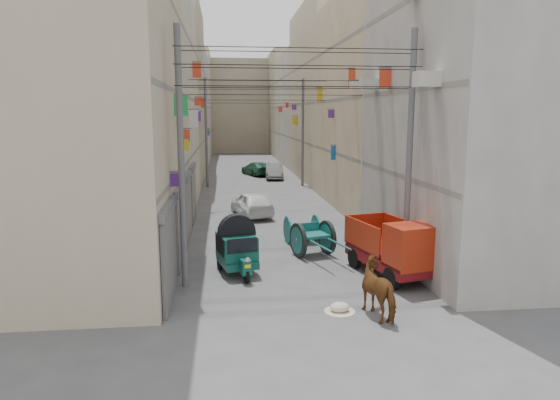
{
  "coord_description": "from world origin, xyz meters",
  "views": [
    {
      "loc": [
        -2.28,
        -9.4,
        5.38
      ],
      "look_at": [
        -0.51,
        6.5,
        2.63
      ],
      "focal_mm": 32.0,
      "sensor_mm": 36.0,
      "label": 1
    }
  ],
  "objects": [
    {
      "name": "distant_car_grey",
      "position": [
        1.87,
        32.47,
        0.67
      ],
      "size": [
        1.65,
        4.12,
        1.33
      ],
      "primitive_type": "imported",
      "rotation": [
        0.0,
        0.0,
        -0.06
      ],
      "color": "#5B605D",
      "rests_on": "ground"
    },
    {
      "name": "ground",
      "position": [
        0.0,
        0.0,
        0.0
      ],
      "size": [
        140.0,
        140.0,
        0.0
      ],
      "primitive_type": "plane",
      "color": "#48484A",
      "rests_on": "ground"
    },
    {
      "name": "mini_truck",
      "position": [
        3.3,
        5.87,
        0.97
      ],
      "size": [
        2.4,
        3.87,
        2.02
      ],
      "rotation": [
        0.0,
        0.0,
        0.24
      ],
      "color": "black",
      "rests_on": "ground"
    },
    {
      "name": "building_row_right",
      "position": [
        8.0,
        34.13,
        6.46
      ],
      "size": [
        8.0,
        62.0,
        14.0
      ],
      "color": "#A9A39E",
      "rests_on": "ground"
    },
    {
      "name": "auto_rickshaw",
      "position": [
        -1.92,
        7.15,
        0.92
      ],
      "size": [
        1.61,
        2.31,
        1.57
      ],
      "rotation": [
        0.0,
        0.0,
        0.23
      ],
      "color": "black",
      "rests_on": "ground"
    },
    {
      "name": "horse",
      "position": [
        1.85,
        3.0,
        0.76
      ],
      "size": [
        1.26,
        1.94,
        1.51
      ],
      "primitive_type": "imported",
      "rotation": [
        0.0,
        0.0,
        3.41
      ],
      "color": "brown",
      "rests_on": "ground"
    },
    {
      "name": "ac_units",
      "position": [
        3.65,
        7.67,
        7.43
      ],
      "size": [
        0.7,
        6.55,
        3.35
      ],
      "color": "#B7B4A4",
      "rests_on": "ground"
    },
    {
      "name": "shutters_left",
      "position": [
        -3.92,
        10.38,
        1.49
      ],
      "size": [
        0.18,
        14.4,
        2.88
      ],
      "color": "#45464A",
      "rests_on": "ground"
    },
    {
      "name": "distant_car_green",
      "position": [
        0.53,
        35.08,
        0.59
      ],
      "size": [
        2.88,
        4.4,
        1.18
      ],
      "primitive_type": "imported",
      "rotation": [
        0.0,
        0.0,
        3.47
      ],
      "color": "#1A4D33",
      "rests_on": "ground"
    },
    {
      "name": "overhead_cables",
      "position": [
        0.0,
        14.4,
        6.77
      ],
      "size": [
        7.4,
        22.52,
        1.12
      ],
      "color": "black",
      "rests_on": "ground"
    },
    {
      "name": "second_cart",
      "position": [
        0.91,
        11.0,
        0.62
      ],
      "size": [
        1.46,
        1.33,
        1.16
      ],
      "rotation": [
        0.0,
        0.0,
        0.14
      ],
      "color": "#145854",
      "rests_on": "ground"
    },
    {
      "name": "building_row_left",
      "position": [
        -8.0,
        34.13,
        6.46
      ],
      "size": [
        8.0,
        62.0,
        14.0
      ],
      "color": "tan",
      "rests_on": "ground"
    },
    {
      "name": "utility_poles",
      "position": [
        0.0,
        17.0,
        4.0
      ],
      "size": [
        7.4,
        22.2,
        8.0
      ],
      "color": "#545456",
      "rests_on": "ground"
    },
    {
      "name": "distant_car_white",
      "position": [
        -0.89,
        16.95,
        0.66
      ],
      "size": [
        2.43,
        4.14,
        1.32
      ],
      "primitive_type": "imported",
      "rotation": [
        0.0,
        0.0,
        3.38
      ],
      "color": "silver",
      "rests_on": "ground"
    },
    {
      "name": "tonga_cart",
      "position": [
        1.04,
        8.98,
        0.69
      ],
      "size": [
        1.87,
        3.12,
        1.32
      ],
      "rotation": [
        0.0,
        0.0,
        0.28
      ],
      "color": "black",
      "rests_on": "ground"
    },
    {
      "name": "feed_sack",
      "position": [
        0.8,
        3.39,
        0.13
      ],
      "size": [
        0.54,
        0.43,
        0.27
      ],
      "primitive_type": "ellipsoid",
      "color": "beige",
      "rests_on": "ground"
    },
    {
      "name": "signboards",
      "position": [
        -0.01,
        21.66,
        3.43
      ],
      "size": [
        8.22,
        40.52,
        5.67
      ],
      "color": "#59258B",
      "rests_on": "ground"
    },
    {
      "name": "end_cap_building",
      "position": [
        0.0,
        66.0,
        6.5
      ],
      "size": [
        22.0,
        10.0,
        13.0
      ],
      "primitive_type": "cube",
      "color": "#A1947F",
      "rests_on": "ground"
    }
  ]
}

